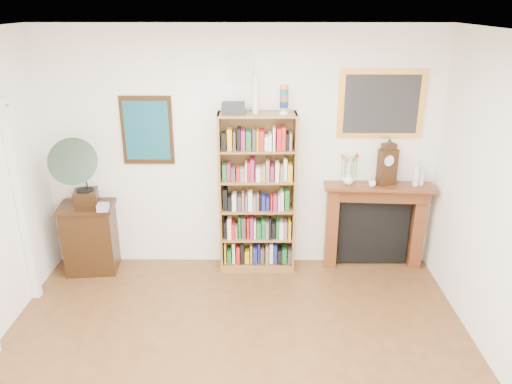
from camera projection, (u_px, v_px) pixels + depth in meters
room at (227, 257)px, 3.37m from camera, size 4.51×5.01×2.81m
teal_poster at (147, 130)px, 5.60m from camera, size 0.58×0.04×0.78m
small_picture at (240, 67)px, 5.34m from camera, size 0.26×0.04×0.30m
gilt_painting at (381, 104)px, 5.47m from camera, size 0.95×0.04×0.75m
bookshelf at (257, 186)px, 5.66m from camera, size 0.87×0.32×2.16m
side_cabinet at (91, 238)px, 5.84m from camera, size 0.65×0.50×0.83m
fireplace at (375, 218)px, 5.88m from camera, size 1.26×0.37×1.05m
gramophone at (77, 168)px, 5.44m from camera, size 0.63×0.73×0.84m
cd_stack at (103, 207)px, 5.52m from camera, size 0.13×0.13×0.08m
mantel_clock at (387, 165)px, 5.61m from camera, size 0.23×0.18×0.48m
flower_vase at (348, 178)px, 5.68m from camera, size 0.17×0.17×0.14m
teacup at (372, 184)px, 5.61m from camera, size 0.09×0.09×0.06m
bottle_left at (416, 175)px, 5.61m from camera, size 0.07×0.07×0.24m
bottle_right at (422, 177)px, 5.64m from camera, size 0.06×0.06×0.20m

